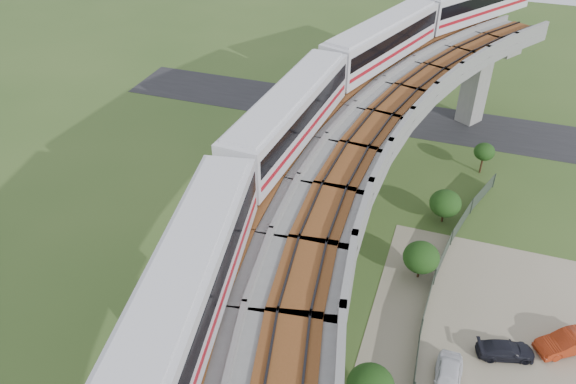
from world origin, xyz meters
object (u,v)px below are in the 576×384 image
car_red (568,342)px  car_white (448,380)px  car_dark (506,350)px  metro_train (364,82)px

car_red → car_white: bearing=-86.0°
car_white → car_dark: bearing=47.6°
car_red → car_dark: 4.10m
metro_train → car_dark: bearing=-40.5°
car_white → car_red: bearing=37.4°
car_white → car_red: size_ratio=0.98×
car_red → car_dark: (-3.69, -1.78, -0.16)m
car_white → car_dark: (3.22, 3.55, -0.17)m
car_white → car_red: (6.90, 5.33, -0.01)m
car_white → car_dark: 4.79m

